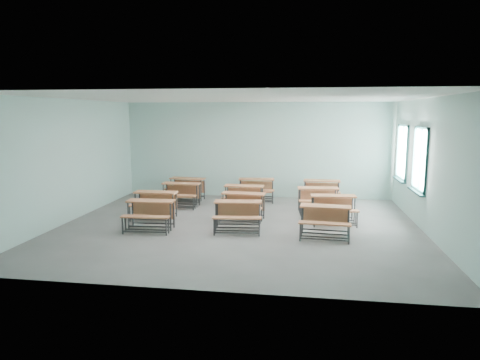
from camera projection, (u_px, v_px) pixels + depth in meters
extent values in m
cube|color=slate|center=(239.00, 227.00, 10.81)|extent=(9.00, 8.00, 0.02)
cube|color=white|center=(239.00, 97.00, 10.32)|extent=(9.00, 8.00, 0.02)
cube|color=#A6CFC6|center=(256.00, 150.00, 14.48)|extent=(9.00, 0.02, 3.20)
cube|color=#A6CFC6|center=(199.00, 193.00, 6.65)|extent=(9.00, 0.02, 3.20)
cube|color=#A6CFC6|center=(69.00, 161.00, 11.23)|extent=(0.02, 8.00, 3.20)
cube|color=#A6CFC6|center=(431.00, 167.00, 9.90)|extent=(0.02, 8.00, 3.20)
cube|color=#174140|center=(401.00, 178.00, 12.75)|extent=(0.06, 1.20, 0.06)
cube|color=#174140|center=(404.00, 126.00, 12.51)|extent=(0.06, 1.20, 0.06)
cube|color=#174140|center=(407.00, 154.00, 12.07)|extent=(0.06, 0.06, 1.60)
cube|color=#174140|center=(398.00, 150.00, 13.19)|extent=(0.06, 0.06, 1.60)
cube|color=#174140|center=(402.00, 152.00, 12.63)|extent=(0.04, 0.04, 1.48)
cube|color=#174140|center=(402.00, 152.00, 12.63)|extent=(0.04, 1.08, 0.04)
cube|color=#174140|center=(399.00, 180.00, 12.76)|extent=(0.14, 1.28, 0.04)
cube|color=white|center=(403.00, 152.00, 12.63)|extent=(0.01, 1.08, 1.48)
cube|color=#174140|center=(418.00, 189.00, 10.79)|extent=(0.06, 1.20, 0.06)
cube|color=#174140|center=(422.00, 128.00, 10.56)|extent=(0.06, 1.20, 0.06)
cube|color=#174140|center=(426.00, 162.00, 10.12)|extent=(0.06, 0.06, 1.60)
cube|color=#174140|center=(414.00, 157.00, 11.23)|extent=(0.06, 0.06, 1.60)
cube|color=#174140|center=(420.00, 159.00, 10.68)|extent=(0.04, 0.04, 1.48)
cube|color=#174140|center=(420.00, 159.00, 10.68)|extent=(0.04, 1.08, 0.04)
cube|color=#174140|center=(416.00, 192.00, 10.81)|extent=(0.14, 1.28, 0.04)
cube|color=white|center=(421.00, 159.00, 10.67)|extent=(0.01, 1.08, 1.48)
cube|color=#AC633E|center=(151.00, 201.00, 10.49)|extent=(1.17, 0.44, 0.04)
cube|color=#AC633E|center=(153.00, 211.00, 10.71)|extent=(1.10, 0.07, 0.40)
cylinder|color=#333537|center=(128.00, 216.00, 10.45)|extent=(0.04, 0.04, 0.68)
cylinder|color=#333537|center=(171.00, 217.00, 10.34)|extent=(0.04, 0.04, 0.68)
cylinder|color=#333537|center=(133.00, 213.00, 10.75)|extent=(0.04, 0.04, 0.68)
cylinder|color=#333537|center=(174.00, 214.00, 10.64)|extent=(0.04, 0.04, 0.68)
cube|color=#333537|center=(150.00, 227.00, 10.43)|extent=(1.06, 0.08, 0.03)
cube|color=#333537|center=(153.00, 223.00, 10.74)|extent=(1.06, 0.08, 0.03)
cube|color=#AC633E|center=(145.00, 217.00, 10.08)|extent=(1.16, 0.29, 0.03)
cylinder|color=#333537|center=(122.00, 226.00, 10.08)|extent=(0.04, 0.04, 0.40)
cylinder|color=#333537|center=(166.00, 227.00, 9.97)|extent=(0.04, 0.04, 0.40)
cylinder|color=#333537|center=(125.00, 224.00, 10.26)|extent=(0.04, 0.04, 0.40)
cylinder|color=#333537|center=(168.00, 225.00, 10.15)|extent=(0.04, 0.04, 0.40)
cube|color=#333537|center=(144.00, 232.00, 10.04)|extent=(1.06, 0.08, 0.03)
cube|color=#333537|center=(147.00, 230.00, 10.22)|extent=(1.06, 0.08, 0.03)
cube|color=#AC633E|center=(238.00, 202.00, 10.40)|extent=(1.18, 0.49, 0.04)
cube|color=#AC633E|center=(239.00, 212.00, 10.62)|extent=(1.09, 0.12, 0.40)
cylinder|color=#333537|center=(216.00, 217.00, 10.33)|extent=(0.04, 0.04, 0.68)
cylinder|color=#333537|center=(260.00, 218.00, 10.27)|extent=(0.04, 0.04, 0.68)
cylinder|color=#333537|center=(217.00, 214.00, 10.63)|extent=(0.04, 0.04, 0.68)
cylinder|color=#333537|center=(260.00, 215.00, 10.58)|extent=(0.04, 0.04, 0.68)
cube|color=#333537|center=(238.00, 228.00, 10.34)|extent=(1.06, 0.13, 0.03)
cube|color=#333537|center=(238.00, 224.00, 10.64)|extent=(1.06, 0.13, 0.03)
cube|color=#AC633E|center=(237.00, 218.00, 9.99)|extent=(1.17, 0.35, 0.03)
cylinder|color=#333537|center=(214.00, 227.00, 9.96)|extent=(0.04, 0.04, 0.40)
cylinder|color=#333537|center=(259.00, 228.00, 9.90)|extent=(0.04, 0.04, 0.40)
cylinder|color=#333537|center=(215.00, 225.00, 10.14)|extent=(0.04, 0.04, 0.40)
cylinder|color=#333537|center=(259.00, 226.00, 10.08)|extent=(0.04, 0.04, 0.40)
cube|color=#333537|center=(237.00, 233.00, 9.95)|extent=(1.06, 0.13, 0.03)
cube|color=#333537|center=(237.00, 231.00, 10.13)|extent=(1.06, 0.13, 0.03)
cube|color=#AC633E|center=(326.00, 207.00, 9.87)|extent=(1.18, 0.46, 0.04)
cube|color=#AC633E|center=(325.00, 217.00, 10.08)|extent=(1.09, 0.09, 0.40)
cylinder|color=#333537|center=(302.00, 222.00, 9.89)|extent=(0.04, 0.04, 0.68)
cylinder|color=#333537|center=(349.00, 225.00, 9.66)|extent=(0.04, 0.04, 0.68)
cylinder|color=#333537|center=(303.00, 219.00, 10.18)|extent=(0.04, 0.04, 0.68)
cylinder|color=#333537|center=(348.00, 221.00, 9.96)|extent=(0.04, 0.04, 0.68)
cube|color=#333537|center=(325.00, 234.00, 9.81)|extent=(1.06, 0.10, 0.03)
cube|color=#333537|center=(325.00, 230.00, 10.11)|extent=(1.06, 0.10, 0.03)
cube|color=#AC633E|center=(325.00, 224.00, 9.47)|extent=(1.17, 0.32, 0.03)
cylinder|color=#333537|center=(300.00, 233.00, 9.52)|extent=(0.04, 0.04, 0.40)
cylinder|color=#333537|center=(349.00, 236.00, 9.30)|extent=(0.04, 0.04, 0.40)
cylinder|color=#333537|center=(301.00, 230.00, 9.70)|extent=(0.04, 0.04, 0.40)
cylinder|color=#333537|center=(349.00, 233.00, 9.48)|extent=(0.04, 0.04, 0.40)
cube|color=#333537|center=(324.00, 239.00, 9.43)|extent=(1.06, 0.10, 0.03)
cube|color=#333537|center=(324.00, 237.00, 9.61)|extent=(1.06, 0.10, 0.03)
cube|color=#AC633E|center=(156.00, 192.00, 11.65)|extent=(1.15, 0.38, 0.04)
cube|color=#AC633E|center=(158.00, 201.00, 11.87)|extent=(1.10, 0.02, 0.40)
cylinder|color=#333537|center=(135.00, 206.00, 11.63)|extent=(0.03, 0.03, 0.68)
cylinder|color=#333537|center=(173.00, 207.00, 11.48)|extent=(0.03, 0.03, 0.68)
cylinder|color=#333537|center=(140.00, 203.00, 11.93)|extent=(0.03, 0.03, 0.68)
cylinder|color=#333537|center=(176.00, 205.00, 11.78)|extent=(0.03, 0.03, 0.68)
cube|color=#333537|center=(154.00, 215.00, 11.59)|extent=(1.06, 0.03, 0.03)
cube|color=#333537|center=(158.00, 213.00, 11.89)|extent=(1.06, 0.03, 0.03)
cube|color=#AC633E|center=(150.00, 206.00, 11.24)|extent=(1.15, 0.24, 0.03)
cylinder|color=#333537|center=(130.00, 214.00, 11.27)|extent=(0.03, 0.03, 0.40)
cylinder|color=#333537|center=(168.00, 216.00, 11.11)|extent=(0.03, 0.03, 0.40)
cylinder|color=#333537|center=(133.00, 213.00, 11.44)|extent=(0.03, 0.03, 0.40)
cylinder|color=#333537|center=(171.00, 214.00, 11.29)|extent=(0.03, 0.03, 0.40)
cube|color=#333537|center=(149.00, 219.00, 11.21)|extent=(1.06, 0.03, 0.03)
cube|color=#333537|center=(152.00, 218.00, 11.39)|extent=(1.06, 0.03, 0.03)
cube|color=#AC633E|center=(244.00, 194.00, 11.46)|extent=(1.18, 0.48, 0.04)
cube|color=#AC633E|center=(245.00, 203.00, 11.67)|extent=(1.09, 0.11, 0.40)
cylinder|color=#333537|center=(223.00, 207.00, 11.49)|extent=(0.04, 0.04, 0.68)
cylinder|color=#333537|center=(262.00, 209.00, 11.25)|extent=(0.04, 0.04, 0.68)
cylinder|color=#333537|center=(226.00, 205.00, 11.78)|extent=(0.04, 0.04, 0.68)
cylinder|color=#333537|center=(264.00, 206.00, 11.54)|extent=(0.04, 0.04, 0.68)
cube|color=#333537|center=(242.00, 217.00, 11.40)|extent=(1.06, 0.12, 0.03)
cube|color=#333537|center=(245.00, 214.00, 11.70)|extent=(1.06, 0.12, 0.03)
cube|color=#AC633E|center=(240.00, 208.00, 11.06)|extent=(1.17, 0.34, 0.03)
cylinder|color=#333537|center=(219.00, 215.00, 11.12)|extent=(0.04, 0.04, 0.40)
cylinder|color=#333537|center=(259.00, 218.00, 10.88)|extent=(0.04, 0.04, 0.40)
cylinder|color=#333537|center=(221.00, 214.00, 11.30)|extent=(0.04, 0.04, 0.40)
cylinder|color=#333537|center=(260.00, 216.00, 11.06)|extent=(0.04, 0.04, 0.40)
cube|color=#333537|center=(239.00, 221.00, 11.02)|extent=(1.06, 0.12, 0.03)
cube|color=#333537|center=(240.00, 220.00, 11.20)|extent=(1.06, 0.12, 0.03)
cube|color=#AC633E|center=(333.00, 196.00, 11.13)|extent=(1.18, 0.47, 0.04)
cube|color=#AC633E|center=(332.00, 205.00, 11.35)|extent=(1.09, 0.10, 0.40)
cylinder|color=#333537|center=(313.00, 210.00, 11.07)|extent=(0.04, 0.04, 0.68)
cylinder|color=#333537|center=(354.00, 211.00, 11.00)|extent=(0.04, 0.04, 0.68)
cylinder|color=#333537|center=(312.00, 208.00, 11.38)|extent=(0.04, 0.04, 0.68)
cylinder|color=#333537|center=(352.00, 208.00, 11.30)|extent=(0.04, 0.04, 0.68)
cube|color=#333537|center=(333.00, 220.00, 11.07)|extent=(1.06, 0.11, 0.03)
cube|color=#333537|center=(332.00, 217.00, 11.37)|extent=(1.06, 0.11, 0.03)
cube|color=#AC633E|center=(335.00, 211.00, 10.72)|extent=(1.17, 0.33, 0.03)
cylinder|color=#333537|center=(314.00, 220.00, 10.70)|extent=(0.04, 0.04, 0.40)
cylinder|color=#333537|center=(357.00, 220.00, 10.62)|extent=(0.04, 0.04, 0.40)
cylinder|color=#333537|center=(314.00, 218.00, 10.88)|extent=(0.04, 0.04, 0.40)
cylinder|color=#333537|center=(356.00, 218.00, 10.80)|extent=(0.04, 0.04, 0.40)
cube|color=#333537|center=(336.00, 225.00, 10.68)|extent=(1.06, 0.11, 0.03)
cube|color=#333537|center=(335.00, 223.00, 10.86)|extent=(1.06, 0.11, 0.03)
cube|color=#AC633E|center=(181.00, 183.00, 13.11)|extent=(1.16, 0.41, 0.04)
cube|color=#AC633E|center=(183.00, 192.00, 13.33)|extent=(1.10, 0.04, 0.40)
cylinder|color=#333537|center=(163.00, 195.00, 13.10)|extent=(0.04, 0.04, 0.68)
cylinder|color=#333537|center=(197.00, 196.00, 12.93)|extent=(0.04, 0.04, 0.68)
cylinder|color=#333537|center=(167.00, 193.00, 13.40)|extent=(0.04, 0.04, 0.68)
cylinder|color=#333537|center=(199.00, 195.00, 13.23)|extent=(0.04, 0.04, 0.68)
cube|color=#333537|center=(180.00, 204.00, 13.05)|extent=(1.06, 0.05, 0.03)
cube|color=#333537|center=(183.00, 202.00, 13.35)|extent=(1.06, 0.05, 0.03)
cube|color=#AC633E|center=(177.00, 195.00, 12.70)|extent=(1.16, 0.26, 0.03)
cylinder|color=#333537|center=(159.00, 203.00, 12.74)|extent=(0.04, 0.04, 0.40)
cylinder|color=#333537|center=(193.00, 204.00, 12.56)|extent=(0.04, 0.04, 0.40)
cylinder|color=#333537|center=(161.00, 201.00, 12.91)|extent=(0.04, 0.04, 0.40)
cylinder|color=#333537|center=(195.00, 202.00, 12.74)|extent=(0.04, 0.04, 0.40)
cube|color=#333537|center=(176.00, 207.00, 12.67)|extent=(1.06, 0.05, 0.03)
cube|color=#333537|center=(178.00, 206.00, 12.85)|extent=(1.06, 0.05, 0.03)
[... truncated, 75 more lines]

